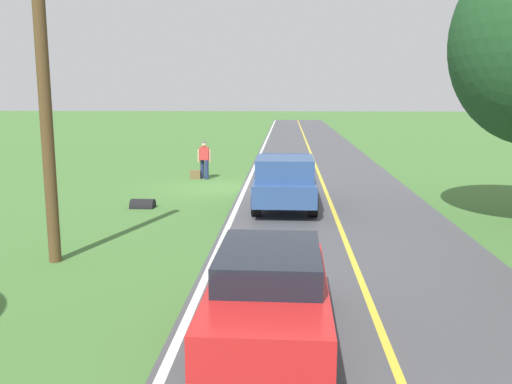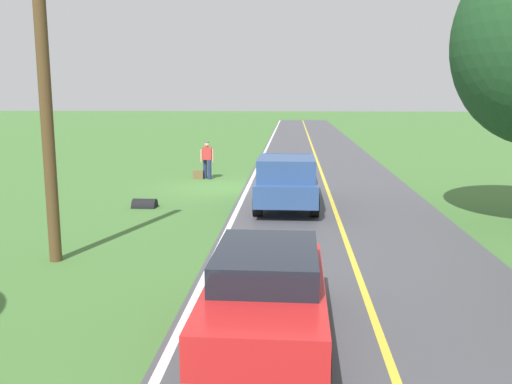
{
  "view_description": "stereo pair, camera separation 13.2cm",
  "coord_description": "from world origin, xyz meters",
  "views": [
    {
      "loc": [
        -2.78,
        22.53,
        3.87
      ],
      "look_at": [
        -2.07,
        9.7,
        1.58
      ],
      "focal_mm": 38.83,
      "sensor_mm": 36.0,
      "label": 1
    },
    {
      "loc": [
        -2.91,
        22.52,
        3.87
      ],
      "look_at": [
        -2.07,
        9.7,
        1.58
      ],
      "focal_mm": 38.83,
      "sensor_mm": 36.0,
      "label": 2
    }
  ],
  "objects": [
    {
      "name": "sedan_ahead_same_lane",
      "position": [
        -2.52,
        14.04,
        0.75
      ],
      "size": [
        1.98,
        4.43,
        1.41
      ],
      "color": "red",
      "rests_on": "ground"
    },
    {
      "name": "lane_edge_line",
      "position": [
        -1.08,
        0.0,
        0.01
      ],
      "size": [
        0.16,
        117.6,
        0.0
      ],
      "primitive_type": "cube",
      "color": "silver",
      "rests_on": "ground"
    },
    {
      "name": "ground_plane",
      "position": [
        0.0,
        0.0,
        0.0
      ],
      "size": [
        200.0,
        200.0,
        0.0
      ],
      "primitive_type": "plane",
      "color": "#427033"
    },
    {
      "name": "utility_pole_roadside",
      "position": [
        2.59,
        10.36,
        3.66
      ],
      "size": [
        0.28,
        0.28,
        7.32
      ],
      "primitive_type": "cylinder",
      "color": "brown",
      "rests_on": "ground"
    },
    {
      "name": "lane_centre_line",
      "position": [
        -4.37,
        0.0,
        0.01
      ],
      "size": [
        0.14,
        117.6,
        0.0
      ],
      "primitive_type": "cube",
      "color": "gold",
      "rests_on": "ground"
    },
    {
      "name": "pickup_truck_passing",
      "position": [
        -2.73,
        3.81,
        0.97
      ],
      "size": [
        2.1,
        5.4,
        1.82
      ],
      "color": "#2D4C84",
      "rests_on": "ground"
    },
    {
      "name": "drainage_culvert",
      "position": [
        2.14,
        4.14,
        0.0
      ],
      "size": [
        0.8,
        0.6,
        0.6
      ],
      "primitive_type": "cylinder",
      "rotation": [
        0.0,
        1.57,
        0.0
      ],
      "color": "black",
      "rests_on": "ground"
    },
    {
      "name": "suitcase_carried",
      "position": [
        1.39,
        -2.36,
        0.2
      ],
      "size": [
        0.47,
        0.23,
        0.41
      ],
      "primitive_type": "cube",
      "rotation": [
        0.0,
        0.0,
        1.63
      ],
      "color": "brown",
      "rests_on": "ground"
    },
    {
      "name": "road_surface",
      "position": [
        -4.37,
        0.0,
        0.0
      ],
      "size": [
        6.94,
        120.0,
        0.0
      ],
      "primitive_type": "cube",
      "color": "#47474C",
      "rests_on": "ground"
    },
    {
      "name": "hitchhiker_walking",
      "position": [
        0.97,
        -2.47,
        0.98
      ],
      "size": [
        0.62,
        0.51,
        1.75
      ],
      "color": "navy",
      "rests_on": "ground"
    }
  ]
}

